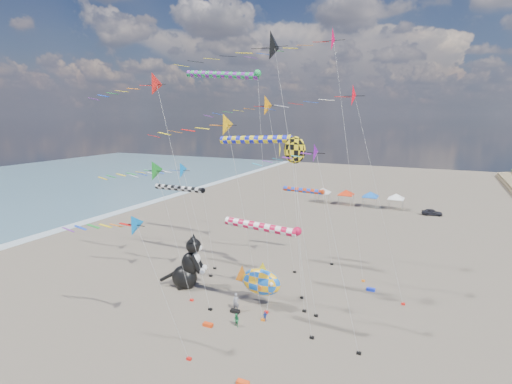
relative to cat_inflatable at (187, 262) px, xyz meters
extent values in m
plane|color=brown|center=(7.94, -11.66, -3.02)|extent=(260.00, 260.00, 0.00)
cone|color=#68118D|center=(15.94, -4.77, 12.85)|extent=(1.54, 1.64, 1.70)
cylinder|color=#B2B2B2|center=(17.79, -4.77, 4.91)|extent=(3.72, 0.02, 15.87)
cube|color=black|center=(19.64, -4.77, -2.92)|extent=(0.36, 0.24, 0.20)
cone|color=#177E25|center=(-0.72, -2.56, 10.40)|extent=(2.03, 2.18, 2.24)
cylinder|color=#B2B2B2|center=(0.78, -2.56, 3.69)|extent=(3.02, 0.02, 13.43)
cube|color=black|center=(2.28, -2.56, -2.92)|extent=(0.36, 0.24, 0.20)
cone|color=#0679E1|center=(-3.13, 3.66, 9.26)|extent=(1.95, 2.09, 2.16)
cylinder|color=#B2B2B2|center=(-1.17, 3.66, 3.12)|extent=(3.94, 0.02, 12.29)
cube|color=black|center=(0.79, 3.66, -2.92)|extent=(0.36, 0.24, 0.20)
cone|color=red|center=(18.36, 5.66, 17.59)|extent=(2.07, 2.21, 2.28)
cylinder|color=#B2B2B2|center=(20.23, 5.66, 7.28)|extent=(3.75, 0.02, 20.61)
cube|color=black|center=(22.09, 5.66, -2.92)|extent=(0.36, 0.24, 0.20)
cone|color=#D50844|center=(13.56, 9.76, 23.85)|extent=(2.61, 2.79, 2.88)
cylinder|color=#B2B2B2|center=(15.49, 9.76, 10.42)|extent=(3.88, 0.02, 26.87)
cube|color=black|center=(17.42, 9.76, -2.92)|extent=(0.36, 0.24, 0.20)
cone|color=#EAA20B|center=(8.43, -3.15, 14.93)|extent=(1.98, 2.12, 2.18)
cylinder|color=#B2B2B2|center=(9.49, -3.15, 5.96)|extent=(2.16, 0.02, 17.95)
cube|color=black|center=(10.56, -3.15, -2.92)|extent=(0.36, 0.24, 0.20)
cone|color=orange|center=(7.68, 8.95, 16.82)|extent=(2.33, 2.49, 2.57)
cylinder|color=#B2B2B2|center=(8.53, 8.95, 6.90)|extent=(1.74, 0.02, 19.84)
cube|color=black|center=(9.39, 8.95, -2.92)|extent=(0.36, 0.24, 0.20)
cone|color=blue|center=(4.72, -11.09, 7.69)|extent=(1.63, 1.75, 1.80)
cylinder|color=#B2B2B2|center=(6.23, -11.09, 2.34)|extent=(3.04, 0.02, 10.71)
cube|color=black|center=(7.74, -11.09, -2.92)|extent=(0.36, 0.24, 0.20)
cone|color=black|center=(11.83, -0.33, 21.84)|extent=(2.71, 2.90, 2.99)
cylinder|color=#B2B2B2|center=(13.31, -0.33, 9.41)|extent=(3.00, 0.02, 24.86)
cube|color=black|center=(14.80, -0.33, -2.92)|extent=(0.36, 0.24, 0.20)
cone|color=red|center=(1.55, -3.46, 18.59)|extent=(2.17, 2.32, 2.39)
cylinder|color=#B2B2B2|center=(3.30, -3.46, 7.78)|extent=(3.51, 0.02, 21.61)
cube|color=black|center=(5.04, -3.46, -2.92)|extent=(0.36, 0.24, 0.20)
cylinder|color=#151ED6|center=(7.01, 2.73, 13.30)|extent=(7.79, 0.80, 0.80)
sphere|color=#151ED6|center=(10.91, 2.73, 13.30)|extent=(0.84, 0.84, 0.84)
cylinder|color=#B2B2B2|center=(11.66, 2.73, 5.14)|extent=(1.52, 0.02, 16.32)
cube|color=black|center=(12.41, 2.73, -2.92)|extent=(0.36, 0.24, 0.20)
cylinder|color=red|center=(8.77, 13.38, 6.34)|extent=(5.15, 0.60, 0.60)
sphere|color=red|center=(11.35, 13.38, 6.34)|extent=(0.63, 0.63, 0.63)
cylinder|color=#B2B2B2|center=(12.10, 13.38, 1.66)|extent=(1.52, 0.02, 9.36)
cube|color=black|center=(12.85, 13.38, -2.92)|extent=(0.36, 0.24, 0.20)
cylinder|color=black|center=(-4.96, 5.92, 6.78)|extent=(6.93, 0.66, 0.66)
sphere|color=black|center=(-1.50, 5.92, 6.78)|extent=(0.70, 0.70, 0.70)
cylinder|color=#B2B2B2|center=(-0.75, 5.92, 1.88)|extent=(1.52, 0.02, 9.80)
cube|color=black|center=(0.00, 5.92, -2.92)|extent=(0.36, 0.24, 0.20)
cylinder|color=#BF0D38|center=(10.70, -4.16, 6.33)|extent=(6.71, 0.72, 0.72)
sphere|color=#BF0D38|center=(14.06, -4.16, 6.33)|extent=(0.75, 0.75, 0.75)
cylinder|color=#B2B2B2|center=(14.81, -4.16, 1.66)|extent=(1.52, 0.02, 9.36)
cube|color=black|center=(15.56, -4.16, -2.92)|extent=(0.36, 0.24, 0.20)
cylinder|color=green|center=(0.59, 7.41, 20.30)|extent=(9.10, 0.79, 0.79)
sphere|color=green|center=(5.14, 7.41, 20.30)|extent=(0.82, 0.82, 0.82)
cylinder|color=#B2B2B2|center=(5.89, 7.41, 8.64)|extent=(1.52, 0.02, 23.32)
cube|color=black|center=(6.64, 7.41, -2.92)|extent=(0.36, 0.24, 0.20)
ellipsoid|color=yellow|center=(11.51, 2.07, 12.45)|extent=(2.20, 0.40, 2.64)
cone|color=yellow|center=(10.01, 2.07, 12.45)|extent=(0.12, 1.80, 1.80)
cylinder|color=#B2B2B2|center=(12.51, 1.07, 4.72)|extent=(2.03, 2.03, 15.47)
cube|color=black|center=(13.51, 0.07, -2.92)|extent=(0.36, 0.24, 0.20)
ellipsoid|color=blue|center=(9.25, -0.67, -0.40)|extent=(4.31, 2.34, 2.72)
cone|color=orange|center=(6.89, -0.67, -0.40)|extent=(1.98, 0.46, 1.99)
cone|color=yellow|center=(9.43, -0.67, 0.96)|extent=(1.44, 0.35, 1.45)
cylinder|color=#B2B2B2|center=(10.29, -1.17, -1.93)|extent=(0.13, 1.04, 2.18)
cube|color=red|center=(10.25, -1.67, -2.92)|extent=(0.36, 0.24, 0.20)
imported|color=gray|center=(7.43, -2.58, -2.09)|extent=(0.75, 0.56, 1.85)
imported|color=#27894A|center=(8.80, -5.14, -2.39)|extent=(0.74, 0.67, 1.25)
imported|color=#1F42AF|center=(10.73, -3.10, -2.55)|extent=(0.56, 0.52, 0.93)
cube|color=red|center=(6.42, -6.14, -2.87)|extent=(0.90, 0.44, 0.30)
cube|color=#162EE1|center=(18.60, 7.62, -2.87)|extent=(0.90, 0.44, 0.30)
cube|color=#FF4815|center=(12.87, -11.95, -2.87)|extent=(0.90, 0.44, 0.30)
cube|color=black|center=(7.47, -2.88, -2.87)|extent=(0.90, 0.44, 0.30)
cube|color=silver|center=(1.94, 48.34, -0.77)|extent=(3.00, 3.00, 0.15)
pyramid|color=silver|center=(1.94, 48.34, 0.28)|extent=(4.20, 4.20, 1.00)
cylinder|color=#999999|center=(0.64, 47.04, -1.92)|extent=(0.08, 0.08, 2.20)
cylinder|color=#999999|center=(3.24, 47.04, -1.92)|extent=(0.08, 0.08, 2.20)
cylinder|color=#999999|center=(0.64, 49.64, -1.92)|extent=(0.08, 0.08, 2.20)
cylinder|color=#999999|center=(3.24, 49.64, -1.92)|extent=(0.08, 0.08, 2.20)
cube|color=red|center=(6.94, 48.34, -0.77)|extent=(3.00, 3.00, 0.15)
pyramid|color=red|center=(6.94, 48.34, 0.28)|extent=(4.20, 4.20, 1.00)
cylinder|color=#999999|center=(5.64, 47.04, -1.92)|extent=(0.08, 0.08, 2.20)
cylinder|color=#999999|center=(8.24, 47.04, -1.92)|extent=(0.08, 0.08, 2.20)
cylinder|color=#999999|center=(5.64, 49.64, -1.92)|extent=(0.08, 0.08, 2.20)
cylinder|color=#999999|center=(8.24, 49.64, -1.92)|extent=(0.08, 0.08, 2.20)
cube|color=blue|center=(11.94, 48.34, -0.77)|extent=(3.00, 3.00, 0.15)
pyramid|color=blue|center=(11.94, 48.34, 0.28)|extent=(4.20, 4.20, 1.00)
cylinder|color=#999999|center=(10.64, 47.04, -1.92)|extent=(0.08, 0.08, 2.20)
cylinder|color=#999999|center=(13.24, 47.04, -1.92)|extent=(0.08, 0.08, 2.20)
cylinder|color=#999999|center=(10.64, 49.64, -1.92)|extent=(0.08, 0.08, 2.20)
cylinder|color=#999999|center=(13.24, 49.64, -1.92)|extent=(0.08, 0.08, 2.20)
cube|color=white|center=(16.94, 48.34, -0.77)|extent=(3.00, 3.00, 0.15)
pyramid|color=white|center=(16.94, 48.34, 0.28)|extent=(4.20, 4.20, 1.00)
cylinder|color=#999999|center=(15.64, 47.04, -1.92)|extent=(0.08, 0.08, 2.20)
cylinder|color=#999999|center=(18.24, 47.04, -1.92)|extent=(0.08, 0.08, 2.20)
cylinder|color=#999999|center=(15.64, 49.64, -1.92)|extent=(0.08, 0.08, 2.20)
cylinder|color=#999999|center=(18.24, 49.64, -1.92)|extent=(0.08, 0.08, 2.20)
imported|color=#26262D|center=(23.73, 46.34, -2.40)|extent=(3.82, 1.94, 1.25)
camera|label=1|loc=(24.26, -34.34, 15.80)|focal=28.00mm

